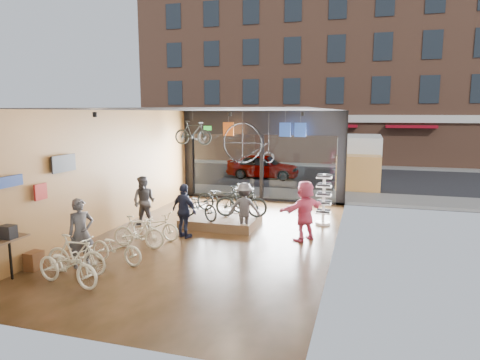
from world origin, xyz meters
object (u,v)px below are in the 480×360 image
at_px(floor_bike_0, 68,265).
at_px(customer_0, 81,233).
at_px(display_bike_left, 200,205).
at_px(box_truck, 359,161).
at_px(floor_bike_3, 139,232).
at_px(display_platform, 221,221).
at_px(floor_bike_1, 76,255).
at_px(customer_5, 305,211).
at_px(sunglasses_rack, 324,199).
at_px(customer_2, 184,211).
at_px(floor_bike_4, 155,226).
at_px(display_bike_right, 222,198).
at_px(penny_farthing, 251,144).
at_px(floor_bike_2, 116,247).
at_px(display_bike_mid, 241,202).
at_px(customer_3, 244,208).
at_px(street_car, 263,166).
at_px(hung_bike, 193,133).
at_px(customer_1, 144,202).

relative_size(floor_bike_0, customer_0, 1.00).
bearing_deg(display_bike_left, box_truck, 3.66).
xyz_separation_m(floor_bike_3, display_platform, (1.42, 2.90, -0.31)).
bearing_deg(floor_bike_3, box_truck, -27.45).
xyz_separation_m(floor_bike_1, customer_5, (4.70, 4.21, 0.42)).
bearing_deg(floor_bike_3, floor_bike_1, 166.54).
height_order(floor_bike_1, sunglasses_rack, sunglasses_rack).
bearing_deg(floor_bike_1, customer_2, -19.23).
xyz_separation_m(floor_bike_4, customer_0, (-0.63, -2.56, 0.43)).
relative_size(display_bike_right, penny_farthing, 0.95).
distance_m(box_truck, floor_bike_2, 14.77).
relative_size(display_bike_mid, customer_3, 1.08).
relative_size(display_bike_mid, display_bike_right, 0.92).
xyz_separation_m(street_car, display_bike_right, (0.87, -9.77, 0.10)).
height_order(floor_bike_4, sunglasses_rack, sunglasses_rack).
bearing_deg(display_bike_mid, penny_farthing, 1.22).
distance_m(display_platform, hung_bike, 4.41).
distance_m(floor_bike_3, floor_bike_4, 0.87).
relative_size(floor_bike_1, sunglasses_rack, 0.91).
bearing_deg(customer_1, box_truck, 60.51).
bearing_deg(street_car, display_bike_mid, -170.42).
bearing_deg(customer_3, customer_0, 41.12).
height_order(display_platform, customer_1, customer_1).
bearing_deg(customer_1, floor_bike_3, -62.33).
distance_m(display_bike_mid, customer_1, 3.18).
bearing_deg(floor_bike_3, sunglasses_rack, -52.41).
relative_size(floor_bike_3, display_bike_right, 0.81).
xyz_separation_m(floor_bike_0, hung_bike, (-0.52, 8.36, 2.48)).
bearing_deg(display_bike_left, customer_1, 132.41).
xyz_separation_m(floor_bike_1, floor_bike_4, (0.45, 3.01, -0.06)).
bearing_deg(penny_farthing, display_platform, -93.68).
height_order(box_truck, hung_bike, hung_bike).
distance_m(customer_0, customer_1, 3.74).
distance_m(penny_farthing, hung_bike, 2.35).
xyz_separation_m(floor_bike_0, display_bike_right, (1.35, 6.40, 0.35)).
bearing_deg(display_platform, floor_bike_1, -109.80).
bearing_deg(floor_bike_2, floor_bike_3, 13.17).
bearing_deg(floor_bike_0, customer_0, 30.59).
height_order(floor_bike_0, display_bike_mid, display_bike_mid).
height_order(box_truck, floor_bike_2, box_truck).
height_order(floor_bike_3, display_bike_mid, display_bike_mid).
bearing_deg(floor_bike_4, floor_bike_0, -178.47).
relative_size(display_platform, penny_farthing, 1.21).
xyz_separation_m(display_bike_right, customer_3, (1.20, -1.36, 0.00)).
bearing_deg(floor_bike_4, customer_1, 45.32).
xyz_separation_m(customer_3, sunglasses_rack, (2.27, 1.71, 0.06)).
distance_m(floor_bike_4, display_bike_left, 1.80).
relative_size(floor_bike_0, display_bike_right, 0.91).
xyz_separation_m(display_bike_left, sunglasses_rack, (3.81, 1.55, 0.11)).
bearing_deg(floor_bike_1, floor_bike_4, -8.34).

